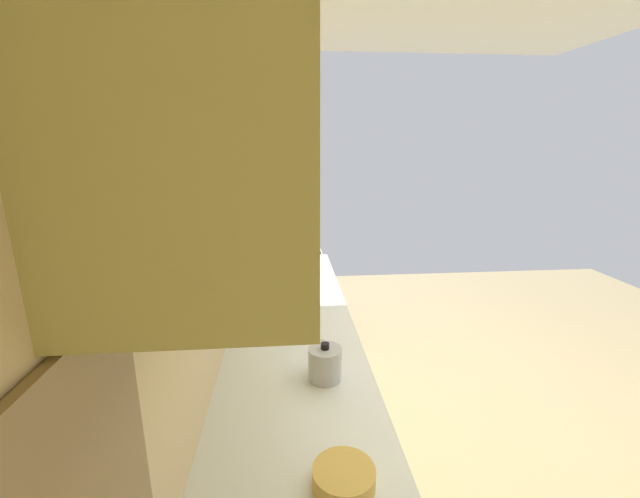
{
  "coord_description": "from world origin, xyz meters",
  "views": [
    {
      "loc": [
        -1.87,
        1.17,
        1.82
      ],
      "look_at": [
        -0.27,
        1.03,
        1.39
      ],
      "focal_mm": 22.13,
      "sensor_mm": 36.0,
      "label": 1
    }
  ],
  "objects_px": {
    "microwave": "(287,262)",
    "kettle": "(325,363)",
    "oven_range": "(288,289)",
    "bowl": "(344,477)"
  },
  "relations": [
    {
      "from": "microwave",
      "to": "kettle",
      "type": "height_order",
      "value": "microwave"
    },
    {
      "from": "oven_range",
      "to": "microwave",
      "type": "distance_m",
      "value": 1.19
    },
    {
      "from": "microwave",
      "to": "kettle",
      "type": "bearing_deg",
      "value": -172.76
    },
    {
      "from": "microwave",
      "to": "kettle",
      "type": "distance_m",
      "value": 1.16
    },
    {
      "from": "kettle",
      "to": "bowl",
      "type": "bearing_deg",
      "value": 180.0
    },
    {
      "from": "microwave",
      "to": "bowl",
      "type": "relative_size",
      "value": 2.46
    },
    {
      "from": "oven_range",
      "to": "kettle",
      "type": "height_order",
      "value": "oven_range"
    },
    {
      "from": "bowl",
      "to": "kettle",
      "type": "xyz_separation_m",
      "value": [
        0.53,
        0.0,
        0.04
      ]
    },
    {
      "from": "oven_range",
      "to": "microwave",
      "type": "bearing_deg",
      "value": 179.68
    },
    {
      "from": "microwave",
      "to": "bowl",
      "type": "distance_m",
      "value": 1.69
    }
  ]
}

